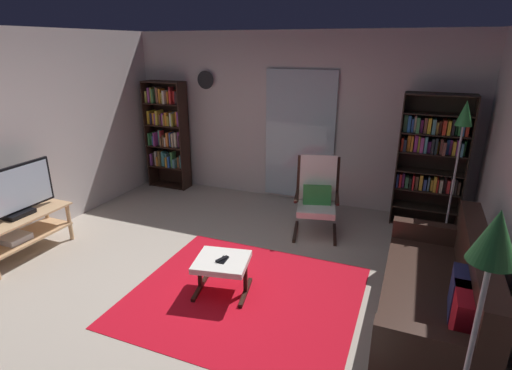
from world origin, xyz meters
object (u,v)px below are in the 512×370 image
(leather_sofa, at_px, (439,297))
(ottoman, at_px, (222,265))
(floor_lamp_by_shelf, at_px, (462,131))
(television, at_px, (14,193))
(cell_phone, at_px, (223,260))
(tv_remote, at_px, (222,259))
(wall_clock, at_px, (206,80))
(lounge_armchair, at_px, (317,194))
(tv_stand, at_px, (21,230))
(bookshelf_near_tv, at_px, (167,131))
(floor_lamp_by_sofa, at_px, (485,286))
(bookshelf_near_sofa, at_px, (432,157))

(leather_sofa, bearing_deg, ottoman, -173.58)
(leather_sofa, xyz_separation_m, floor_lamp_by_shelf, (0.12, 1.66, 1.16))
(television, distance_m, cell_phone, 2.60)
(tv_remote, distance_m, wall_clock, 3.54)
(tv_remote, height_order, cell_phone, tv_remote)
(lounge_armchair, distance_m, tv_remote, 1.84)
(tv_stand, relative_size, ottoman, 1.86)
(lounge_armchair, bearing_deg, tv_remote, -106.51)
(tv_stand, xyz_separation_m, ottoman, (2.53, 0.22, -0.03))
(lounge_armchair, height_order, cell_phone, lounge_armchair)
(tv_stand, relative_size, bookshelf_near_tv, 0.61)
(bookshelf_near_tv, relative_size, leather_sofa, 0.93)
(television, distance_m, bookshelf_near_tv, 2.80)
(tv_stand, distance_m, cell_phone, 2.57)
(leather_sofa, xyz_separation_m, ottoman, (-2.00, -0.23, -0.01))
(ottoman, distance_m, floor_lamp_by_sofa, 2.70)
(tv_stand, relative_size, floor_lamp_by_sofa, 0.62)
(cell_phone, xyz_separation_m, floor_lamp_by_shelf, (2.10, 1.90, 1.09))
(leather_sofa, bearing_deg, bookshelf_near_sofa, 93.19)
(floor_lamp_by_sofa, bearing_deg, bookshelf_near_tv, 137.06)
(bookshelf_near_tv, height_order, leather_sofa, bookshelf_near_tv)
(tv_remote, bearing_deg, lounge_armchair, 97.30)
(leather_sofa, height_order, ottoman, leather_sofa)
(leather_sofa, height_order, floor_lamp_by_sofa, floor_lamp_by_sofa)
(leather_sofa, height_order, wall_clock, wall_clock)
(bookshelf_near_tv, relative_size, tv_remote, 12.67)
(floor_lamp_by_sofa, relative_size, wall_clock, 6.20)
(bookshelf_near_tv, distance_m, bookshelf_near_sofa, 4.20)
(ottoman, bearing_deg, floor_lamp_by_shelf, 41.72)
(bookshelf_near_sofa, bearing_deg, cell_phone, -125.89)
(bookshelf_near_tv, height_order, wall_clock, wall_clock)
(tv_stand, relative_size, television, 1.13)
(bookshelf_near_tv, distance_m, lounge_armchair, 3.01)
(cell_phone, bearing_deg, bookshelf_near_sofa, 51.28)
(bookshelf_near_tv, height_order, tv_remote, bookshelf_near_tv)
(ottoman, bearing_deg, bookshelf_near_sofa, 53.62)
(cell_phone, distance_m, floor_lamp_by_sofa, 2.65)
(bookshelf_near_sofa, height_order, cell_phone, bookshelf_near_sofa)
(tv_stand, distance_m, television, 0.46)
(lounge_armchair, xyz_separation_m, floor_lamp_by_sofa, (1.46, -3.18, 0.92))
(tv_stand, bearing_deg, cell_phone, 4.73)
(tv_remote, relative_size, wall_clock, 0.50)
(lounge_armchair, height_order, ottoman, lounge_armchair)
(tv_stand, bearing_deg, wall_clock, 73.24)
(ottoman, height_order, floor_lamp_by_shelf, floor_lamp_by_shelf)
(cell_phone, distance_m, floor_lamp_by_shelf, 3.03)
(tv_stand, xyz_separation_m, tv_remote, (2.54, 0.21, 0.05))
(bookshelf_near_tv, bearing_deg, floor_lamp_by_sofa, -42.94)
(television, height_order, bookshelf_near_tv, bookshelf_near_tv)
(tv_remote, xyz_separation_m, cell_phone, (0.02, -0.00, -0.00))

